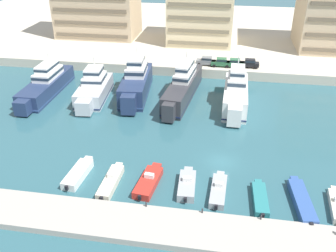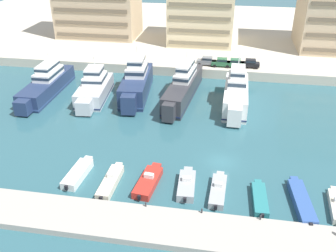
% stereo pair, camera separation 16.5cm
% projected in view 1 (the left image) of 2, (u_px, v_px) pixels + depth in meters
% --- Properties ---
extents(ground_plane, '(400.00, 400.00, 0.00)m').
position_uv_depth(ground_plane, '(222.00, 162.00, 51.92)').
color(ground_plane, '#2D5B66').
extents(quay_promenade, '(180.00, 70.00, 2.00)m').
position_uv_depth(quay_promenade, '(231.00, 32.00, 108.73)').
color(quay_promenade, beige).
rests_on(quay_promenade, ground).
extents(pier_dock, '(120.00, 5.62, 0.77)m').
position_uv_depth(pier_dock, '(216.00, 234.00, 39.44)').
color(pier_dock, '#A8A399').
rests_on(pier_dock, ground).
extents(yacht_navy_far_left, '(4.48, 19.87, 7.39)m').
position_uv_depth(yacht_navy_far_left, '(46.00, 84.00, 71.51)').
color(yacht_navy_far_left, navy).
rests_on(yacht_navy_far_left, ground).
extents(yacht_silver_left, '(5.94, 15.56, 7.43)m').
position_uv_depth(yacht_silver_left, '(94.00, 88.00, 69.74)').
color(yacht_silver_left, silver).
rests_on(yacht_silver_left, ground).
extents(yacht_navy_mid_left, '(5.92, 18.46, 8.88)m').
position_uv_depth(yacht_navy_mid_left, '(136.00, 82.00, 70.81)').
color(yacht_navy_mid_left, navy).
rests_on(yacht_navy_mid_left, ground).
extents(yacht_charcoal_center_left, '(5.55, 21.70, 8.17)m').
position_uv_depth(yacht_charcoal_center_left, '(183.00, 86.00, 69.74)').
color(yacht_charcoal_center_left, '#333338').
rests_on(yacht_charcoal_center_left, ground).
extents(yacht_white_center, '(4.30, 17.18, 8.58)m').
position_uv_depth(yacht_white_center, '(236.00, 93.00, 66.61)').
color(yacht_white_center, white).
rests_on(yacht_white_center, ground).
extents(motorboat_white_far_left, '(2.28, 7.03, 1.06)m').
position_uv_depth(motorboat_white_far_left, '(78.00, 173.00, 48.61)').
color(motorboat_white_far_left, white).
rests_on(motorboat_white_far_left, ground).
extents(motorboat_cream_left, '(1.79, 7.54, 1.51)m').
position_uv_depth(motorboat_cream_left, '(111.00, 181.00, 47.16)').
color(motorboat_cream_left, beige).
rests_on(motorboat_cream_left, ground).
extents(motorboat_red_mid_left, '(2.81, 7.34, 1.54)m').
position_uv_depth(motorboat_red_mid_left, '(149.00, 181.00, 47.15)').
color(motorboat_red_mid_left, red).
rests_on(motorboat_red_mid_left, ground).
extents(motorboat_grey_center_left, '(2.34, 6.61, 1.56)m').
position_uv_depth(motorboat_grey_center_left, '(187.00, 185.00, 46.55)').
color(motorboat_grey_center_left, '#9EA3A8').
rests_on(motorboat_grey_center_left, ground).
extents(motorboat_grey_center, '(2.00, 7.10, 1.41)m').
position_uv_depth(motorboat_grey_center, '(218.00, 190.00, 45.71)').
color(motorboat_grey_center, '#9EA3A8').
rests_on(motorboat_grey_center, ground).
extents(motorboat_teal_center_right, '(1.82, 6.69, 0.91)m').
position_uv_depth(motorboat_teal_center_right, '(260.00, 199.00, 44.31)').
color(motorboat_teal_center_right, teal).
rests_on(motorboat_teal_center_right, ground).
extents(motorboat_blue_mid_right, '(2.50, 8.68, 1.02)m').
position_uv_depth(motorboat_blue_mid_right, '(302.00, 201.00, 43.85)').
color(motorboat_blue_mid_right, '#33569E').
rests_on(motorboat_blue_mid_right, ground).
extents(car_grey_far_left, '(4.18, 2.08, 1.80)m').
position_uv_depth(car_grey_far_left, '(206.00, 61.00, 80.58)').
color(car_grey_far_left, slate).
rests_on(car_grey_far_left, quay_promenade).
extents(car_green_left, '(4.12, 1.97, 1.80)m').
position_uv_depth(car_green_left, '(221.00, 62.00, 79.82)').
color(car_green_left, '#2D6642').
rests_on(car_green_left, quay_promenade).
extents(car_green_mid_left, '(4.13, 1.98, 1.80)m').
position_uv_depth(car_green_mid_left, '(234.00, 63.00, 79.39)').
color(car_green_mid_left, '#2D6642').
rests_on(car_green_mid_left, quay_promenade).
extents(car_black_center_left, '(4.13, 1.98, 1.80)m').
position_uv_depth(car_black_center_left, '(249.00, 63.00, 79.24)').
color(car_black_center_left, black).
rests_on(car_black_center_left, quay_promenade).
extents(apartment_block_left, '(16.13, 16.14, 17.42)m').
position_uv_depth(apartment_block_left, '(202.00, 10.00, 94.06)').
color(apartment_block_left, beige).
rests_on(apartment_block_left, quay_promenade).
extents(bollard_west, '(0.20, 0.20, 0.61)m').
position_uv_depth(bollard_west, '(146.00, 204.00, 42.48)').
color(bollard_west, '#2D2D33').
rests_on(bollard_west, pier_dock).
extents(bollard_west_mid, '(0.20, 0.20, 0.61)m').
position_uv_depth(bollard_west_mid, '(202.00, 210.00, 41.56)').
color(bollard_west_mid, '#2D2D33').
rests_on(bollard_west_mid, pier_dock).
extents(bollard_east_mid, '(0.20, 0.20, 0.61)m').
position_uv_depth(bollard_east_mid, '(261.00, 217.00, 40.64)').
color(bollard_east_mid, '#2D2D33').
rests_on(bollard_east_mid, pier_dock).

